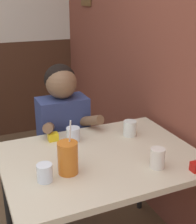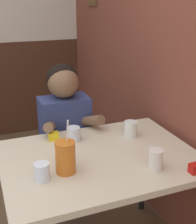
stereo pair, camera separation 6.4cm
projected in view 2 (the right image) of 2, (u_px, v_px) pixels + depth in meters
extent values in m
cube|color=brown|center=(127.00, 27.00, 2.57)|extent=(0.06, 4.52, 2.70)
cube|color=beige|center=(100.00, 159.00, 1.74)|extent=(1.08, 0.81, 0.04)
cylinder|color=black|center=(8.00, 198.00, 2.02)|extent=(0.04, 0.04, 0.72)
cylinder|color=black|center=(143.00, 169.00, 2.36)|extent=(0.04, 0.04, 0.72)
cube|color=navy|center=(67.00, 187.00, 2.38)|extent=(0.31, 0.20, 0.45)
cube|color=navy|center=(65.00, 131.00, 2.22)|extent=(0.34, 0.20, 0.49)
sphere|color=black|center=(62.00, 79.00, 2.11)|extent=(0.22, 0.22, 0.22)
sphere|color=brown|center=(63.00, 83.00, 2.09)|extent=(0.21, 0.21, 0.21)
cylinder|color=brown|center=(50.00, 127.00, 2.01)|extent=(0.14, 0.27, 0.15)
cylinder|color=brown|center=(90.00, 121.00, 2.10)|extent=(0.14, 0.27, 0.15)
cylinder|color=#C6661E|center=(65.00, 157.00, 1.55)|extent=(0.10, 0.10, 0.17)
cylinder|color=white|center=(67.00, 132.00, 1.51)|extent=(0.01, 0.04, 0.14)
cylinder|color=silver|center=(42.00, 172.00, 1.50)|extent=(0.08, 0.08, 0.09)
cylinder|color=silver|center=(131.00, 129.00, 1.96)|extent=(0.08, 0.08, 0.10)
cylinder|color=silver|center=(156.00, 159.00, 1.59)|extent=(0.08, 0.08, 0.11)
cylinder|color=silver|center=(73.00, 134.00, 1.91)|extent=(0.08, 0.08, 0.09)
cube|color=#B7140F|center=(195.00, 168.00, 1.56)|extent=(0.06, 0.04, 0.05)
cube|color=yellow|center=(54.00, 136.00, 1.92)|extent=(0.06, 0.04, 0.05)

